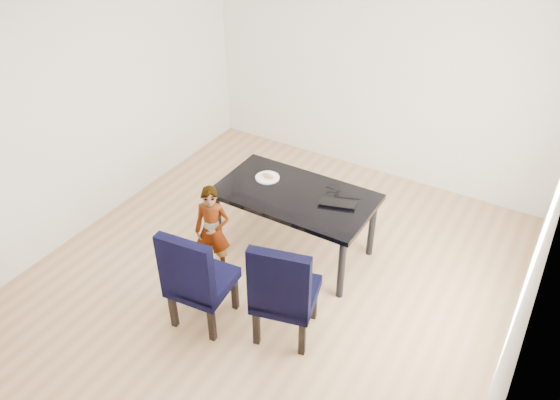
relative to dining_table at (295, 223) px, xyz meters
The scene contains 14 objects.
floor 0.63m from the dining_table, 90.00° to the right, with size 4.50×5.00×0.01m, color tan.
ceiling 2.38m from the dining_table, 90.00° to the right, with size 4.50×5.00×0.01m, color white.
wall_back 2.23m from the dining_table, 90.00° to the left, with size 4.50×0.01×2.70m, color white.
wall_front 3.16m from the dining_table, 90.00° to the right, with size 4.50×0.01×2.70m, color white.
wall_left 2.51m from the dining_table, 167.50° to the right, with size 0.01×5.00×2.70m, color silver.
wall_right 2.51m from the dining_table, 12.50° to the right, with size 0.01×5.00×2.70m, color silver.
dining_table is the anchor object (origin of this frame).
chair_left 1.29m from the dining_table, 101.06° to the right, with size 0.51×0.53×1.07m, color black.
chair_right 1.14m from the dining_table, 64.37° to the right, with size 0.52×0.55×1.09m, color black.
child 0.88m from the dining_table, 130.35° to the right, with size 0.36×0.24×0.99m, color red.
plate 0.56m from the dining_table, 165.52° to the left, with size 0.25×0.25×0.01m, color white.
sandwich 0.57m from the dining_table, 166.40° to the left, with size 0.13×0.06×0.05m, color #B48140.
laptop 0.59m from the dining_table, 12.07° to the left, with size 0.36×0.23×0.03m, color black.
cable_tangle 0.53m from the dining_table, 28.92° to the left, with size 0.14×0.14×0.01m, color black.
Camera 1 is at (2.19, -3.49, 3.85)m, focal length 35.00 mm.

